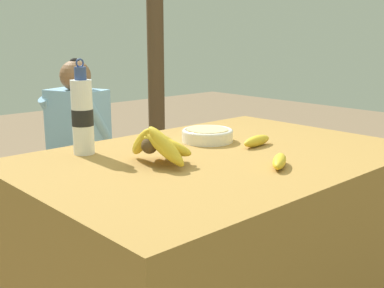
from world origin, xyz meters
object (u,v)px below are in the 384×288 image
wooden_bench (79,175)px  seated_vendor (73,136)px  loose_banana_side (257,141)px  loose_banana_front (279,161)px  water_bottle (82,116)px  serving_bowl (207,134)px  support_post_far (155,10)px  banana_bunch_ripe (159,144)px  banana_bunch_green (129,145)px

wooden_bench → seated_vendor: 0.27m
loose_banana_side → seated_vendor: (-0.01, 1.37, -0.19)m
loose_banana_front → water_bottle: bearing=121.9°
water_bottle → loose_banana_front: water_bottle is taller
serving_bowl → support_post_far: (1.07, 1.66, 0.56)m
banana_bunch_ripe → wooden_bench: size_ratio=0.21×
water_bottle → loose_banana_front: (0.36, -0.57, -0.12)m
serving_bowl → loose_banana_side: 0.20m
wooden_bench → support_post_far: support_post_far is taller
support_post_far → seated_vendor: bearing=-154.6°
wooden_bench → banana_bunch_green: (0.39, 0.00, 0.13)m
water_bottle → banana_bunch_green: size_ratio=1.32×
loose_banana_front → seated_vendor: (0.16, 1.61, -0.19)m
loose_banana_front → support_post_far: bearing=60.8°
serving_bowl → banana_bunch_green: (0.50, 1.24, -0.33)m
banana_bunch_ripe → support_post_far: size_ratio=0.10×
banana_bunch_ripe → water_bottle: water_bottle is taller
wooden_bench → support_post_far: size_ratio=0.48×
seated_vendor → loose_banana_side: bearing=70.7°
water_bottle → loose_banana_side: 0.64m
seated_vendor → support_post_far: bearing=-174.5°
banana_bunch_ripe → serving_bowl: (0.35, 0.14, -0.04)m
wooden_bench → support_post_far: 1.46m
wooden_bench → seated_vendor: bearing=-135.6°
loose_banana_front → support_post_far: support_post_far is taller
water_bottle → banana_bunch_green: 1.51m
banana_bunch_ripe → loose_banana_side: banana_bunch_ripe is taller
loose_banana_front → loose_banana_side: size_ratio=0.94×
loose_banana_front → serving_bowl: bearing=76.9°
banana_bunch_ripe → loose_banana_side: bearing=-6.1°
wooden_bench → support_post_far: bearing=24.1°
loose_banana_side → wooden_bench: size_ratio=0.12×
banana_bunch_ripe → banana_bunch_green: bearing=58.2°
serving_bowl → wooden_bench: bearing=84.7°
water_bottle → seated_vendor: bearing=63.3°
banana_bunch_ripe → banana_bunch_green: banana_bunch_ripe is taller
banana_bunch_ripe → banana_bunch_green: size_ratio=1.12×
banana_bunch_green → banana_bunch_ripe: bearing=-121.8°
banana_bunch_green → serving_bowl: bearing=-112.0°
banana_bunch_green → water_bottle: bearing=-131.3°
loose_banana_front → support_post_far: 2.46m
banana_bunch_ripe → seated_vendor: bearing=72.5°
wooden_bench → water_bottle: bearing=-117.8°
serving_bowl → banana_bunch_green: size_ratio=0.80×
support_post_far → serving_bowl: bearing=-122.7°
loose_banana_front → support_post_far: size_ratio=0.05×
serving_bowl → seated_vendor: 1.21m
loose_banana_side → seated_vendor: 1.39m
seated_vendor → banana_bunch_green: size_ratio=4.21×
water_bottle → wooden_bench: bearing=62.2°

